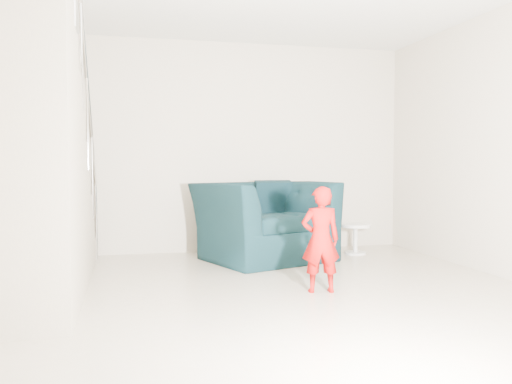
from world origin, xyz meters
TOP-DOWN VIEW (x-y plane):
  - floor at (0.00, 0.00)m, footprint 5.50×5.50m
  - back_wall at (0.00, 2.75)m, footprint 5.00×0.00m
  - front_wall at (0.00, -2.75)m, footprint 5.00×0.00m
  - armchair at (0.45, 2.02)m, footprint 1.76×1.65m
  - toddler at (0.53, 0.31)m, footprint 0.37×0.27m
  - side_table at (1.66, 2.12)m, footprint 0.38×0.38m
  - staircase at (-2.00, 0.55)m, footprint 1.02×3.03m
  - cushion at (0.64, 2.38)m, footprint 0.46×0.22m
  - throw at (-0.15, 2.01)m, footprint 0.04×0.43m
  - phone at (0.60, 0.31)m, footprint 0.02×0.05m

SIDE VIEW (x-z plane):
  - floor at x=0.00m, z-range 0.00..0.00m
  - side_table at x=1.66m, z-range 0.07..0.45m
  - armchair at x=0.45m, z-range 0.00..0.92m
  - toddler at x=0.53m, z-range 0.00..0.94m
  - throw at x=-0.15m, z-range 0.34..0.82m
  - cushion at x=0.64m, z-range 0.48..0.93m
  - phone at x=0.60m, z-range 0.77..0.87m
  - staircase at x=-2.00m, z-range -0.86..2.76m
  - back_wall at x=0.00m, z-range -1.15..3.85m
  - front_wall at x=0.00m, z-range -1.15..3.85m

